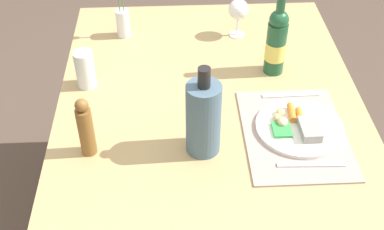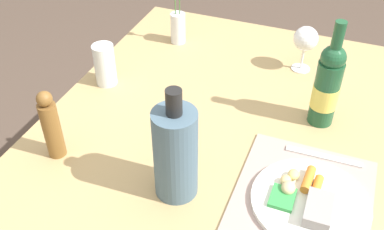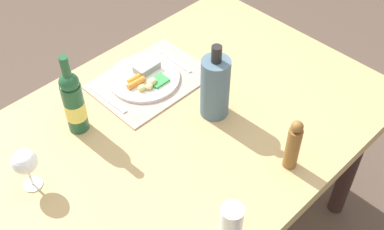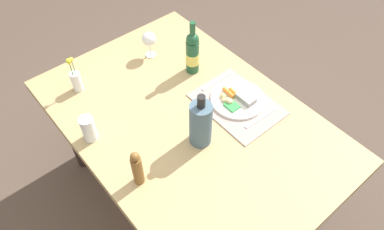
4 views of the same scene
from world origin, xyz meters
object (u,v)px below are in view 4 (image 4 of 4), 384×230
wine_glass (149,39)px  fork (261,118)px  water_tumbler (89,130)px  flower_vase (76,79)px  knife (216,81)px  wine_bottle (192,53)px  pepper_mill (137,168)px  dining_table (188,129)px  cooler_bottle (201,123)px  dinner_plate (237,99)px

wine_glass → fork: bearing=-170.0°
water_tumbler → wine_glass: bearing=-61.6°
flower_vase → knife: bearing=-126.0°
wine_glass → wine_bottle: 0.27m
pepper_mill → dining_table: bearing=-70.3°
knife → flower_vase: flower_vase is taller
knife → wine_glass: bearing=17.0°
wine_bottle → dining_table: bearing=136.3°
fork → knife: 0.33m
dining_table → wine_glass: bearing=-15.4°
fork → cooler_bottle: bearing=75.4°
water_tumbler → wine_bottle: (0.05, -0.66, 0.06)m
cooler_bottle → dinner_plate: bearing=-78.0°
dining_table → pepper_mill: (-0.14, 0.38, 0.18)m
dinner_plate → water_tumbler: bearing=68.4°
knife → pepper_mill: pepper_mill is taller
dining_table → dinner_plate: 0.29m
dining_table → water_tumbler: 0.49m
dining_table → water_tumbler: (0.20, 0.42, 0.14)m
wine_glass → pepper_mill: bearing=140.9°
dinner_plate → fork: size_ratio=1.39×
flower_vase → wine_bottle: size_ratio=0.68×
cooler_bottle → pepper_mill: 0.34m
water_tumbler → wine_bottle: 0.67m
cooler_bottle → flower_vase: (0.66, 0.27, -0.05)m
knife → dinner_plate: bearing=175.6°
fork → pepper_mill: 0.66m
knife → pepper_mill: bearing=108.1°
dinner_plate → cooler_bottle: cooler_bottle is taller
fork → flower_vase: 0.95m
flower_vase → wine_glass: 0.45m
wine_bottle → dinner_plate: bearing=-175.6°
flower_vase → fork: bearing=-142.4°
dining_table → cooler_bottle: (-0.14, 0.04, 0.21)m
cooler_bottle → wine_bottle: bearing=-35.7°
fork → wine_glass: (0.74, 0.13, 0.10)m
knife → flower_vase: 0.73m
flower_vase → pepper_mill: bearing=174.0°
dinner_plate → flower_vase: flower_vase is taller
flower_vase → cooler_bottle: bearing=-157.7°
fork → knife: size_ratio=1.03×
flower_vase → water_tumbler: 0.34m
pepper_mill → wine_glass: 0.82m
dining_table → dinner_plate: bearing=-105.7°
wine_glass → knife: bearing=-161.6°
knife → wine_glass: (0.41, 0.14, 0.10)m
knife → pepper_mill: (-0.23, 0.66, 0.09)m
dining_table → knife: size_ratio=7.81×
pepper_mill → wine_glass: pepper_mill is taller
dining_table → dinner_plate: size_ratio=5.49×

